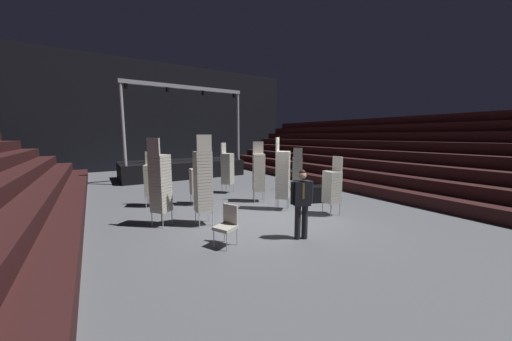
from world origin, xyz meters
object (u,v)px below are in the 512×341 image
at_px(chair_stack_rear_left, 160,182).
at_px(chair_stack_aisle_left, 332,186).
at_px(equipment_road_case, 322,194).
at_px(loose_chair_near_man, 227,223).
at_px(chair_stack_front_left, 297,169).
at_px(chair_stack_mid_left, 283,174).
at_px(chair_stack_rear_centre, 203,181).
at_px(man_with_tie, 302,200).
at_px(chair_stack_mid_right, 259,172).
at_px(chair_stack_rear_right, 197,180).
at_px(stage_riser, 182,167).
at_px(chair_stack_mid_centre, 227,168).
at_px(chair_stack_front_right, 151,179).

xyz_separation_m(chair_stack_rear_left, chair_stack_aisle_left, (4.85, -1.88, -0.29)).
xyz_separation_m(equipment_road_case, loose_chair_near_man, (-4.89, -1.74, 0.23)).
relative_size(chair_stack_front_left, chair_stack_aisle_left, 1.05).
distance_m(chair_stack_rear_left, equipment_road_case, 5.96).
bearing_deg(chair_stack_front_left, chair_stack_mid_left, -101.60).
bearing_deg(chair_stack_rear_centre, chair_stack_rear_left, 153.96).
distance_m(man_with_tie, chair_stack_mid_right, 3.83).
distance_m(chair_stack_mid_left, chair_stack_rear_right, 3.18).
distance_m(stage_riser, chair_stack_rear_left, 9.12).
bearing_deg(chair_stack_mid_left, chair_stack_rear_left, -51.63).
distance_m(chair_stack_rear_right, chair_stack_aisle_left, 4.78).
xyz_separation_m(stage_riser, chair_stack_mid_centre, (0.33, -5.71, 0.53)).
xyz_separation_m(man_with_tie, chair_stack_mid_left, (1.20, 2.29, 0.26)).
xyz_separation_m(chair_stack_mid_left, chair_stack_mid_right, (-0.09, 1.37, -0.08)).
distance_m(chair_stack_mid_centre, chair_stack_rear_right, 2.18).
bearing_deg(equipment_road_case, chair_stack_front_right, 154.18).
distance_m(chair_stack_rear_right, loose_chair_near_man, 3.95).
height_order(stage_riser, chair_stack_rear_centre, stage_riser).
height_order(chair_stack_rear_centre, equipment_road_case, chair_stack_rear_centre).
bearing_deg(chair_stack_mid_left, stage_riser, -128.55).
bearing_deg(stage_riser, loose_chair_near_man, -101.24).
distance_m(man_with_tie, loose_chair_near_man, 1.87).
distance_m(chair_stack_front_left, loose_chair_near_man, 6.88).
relative_size(chair_stack_front_left, chair_stack_rear_left, 0.79).
height_order(chair_stack_rear_left, loose_chair_near_man, chair_stack_rear_left).
height_order(man_with_tie, equipment_road_case, man_with_tie).
height_order(stage_riser, equipment_road_case, stage_riser).
relative_size(chair_stack_mid_right, chair_stack_rear_left, 0.93).
relative_size(stage_riser, equipment_road_case, 7.82).
xyz_separation_m(chair_stack_rear_right, equipment_road_case, (4.24, -2.14, -0.60)).
height_order(chair_stack_mid_right, chair_stack_rear_right, chair_stack_mid_right).
bearing_deg(chair_stack_rear_left, man_with_tie, 7.04).
height_order(chair_stack_front_left, chair_stack_rear_centre, chair_stack_rear_centre).
xyz_separation_m(chair_stack_mid_right, chair_stack_rear_right, (-2.16, 0.85, -0.25)).
bearing_deg(loose_chair_near_man, chair_stack_aisle_left, -110.22).
height_order(chair_stack_front_right, chair_stack_mid_centre, chair_stack_mid_centre).
bearing_deg(stage_riser, chair_stack_rear_centre, -102.87).
relative_size(chair_stack_front_left, chair_stack_rear_right, 1.09).
bearing_deg(chair_stack_aisle_left, chair_stack_mid_centre, 22.68).
height_order(stage_riser, chair_stack_rear_right, stage_riser).
height_order(chair_stack_front_left, chair_stack_rear_right, chair_stack_front_left).
bearing_deg(chair_stack_mid_centre, loose_chair_near_man, 27.33).
bearing_deg(chair_stack_aisle_left, chair_stack_front_left, -19.17).
height_order(stage_riser, chair_stack_aisle_left, stage_riser).
relative_size(stage_riser, chair_stack_rear_left, 2.84).
bearing_deg(chair_stack_front_left, chair_stack_mid_right, -123.46).
xyz_separation_m(chair_stack_rear_left, chair_stack_rear_centre, (1.03, -0.60, 0.04)).
bearing_deg(chair_stack_rear_centre, chair_stack_aisle_left, -14.65).
xyz_separation_m(man_with_tie, chair_stack_mid_right, (1.11, 3.66, 0.17)).
distance_m(man_with_tie, chair_stack_mid_left, 2.59).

